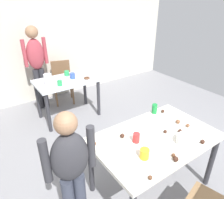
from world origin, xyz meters
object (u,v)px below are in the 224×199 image
object	(u,v)px
dining_table_near	(155,143)
soda_can	(154,109)
dining_table_far	(67,86)
mixing_bowl	(188,140)
person_girl_near	(71,169)
person_adult_far	(37,61)
pitcher_far	(48,80)
chair_far_table	(62,79)

from	to	relation	value
dining_table_near	soda_can	size ratio (longest dim) A/B	10.86
dining_table_far	mixing_bowl	world-z (taller)	mixing_bowl
dining_table_far	person_girl_near	bearing A→B (deg)	-112.51
dining_table_far	person_adult_far	distance (m)	0.80
dining_table_near	dining_table_far	bearing A→B (deg)	92.97
dining_table_near	pitcher_far	bearing A→B (deg)	103.30
person_adult_far	soda_can	world-z (taller)	person_adult_far
dining_table_far	chair_far_table	size ratio (longest dim) A/B	1.25
mixing_bowl	dining_table_near	bearing A→B (deg)	125.32
chair_far_table	soda_can	bearing A→B (deg)	-83.48
dining_table_near	mixing_bowl	world-z (taller)	mixing_bowl
dining_table_near	person_adult_far	bearing A→B (deg)	98.35
person_adult_far	pitcher_far	size ratio (longest dim) A/B	7.72
person_girl_near	chair_far_table	bearing A→B (deg)	69.49
person_girl_near	soda_can	world-z (taller)	person_girl_near
dining_table_near	dining_table_far	size ratio (longest dim) A/B	1.22
person_girl_near	person_adult_far	xyz separation A→B (m)	(0.54, 2.67, 0.19)
dining_table_far	person_girl_near	xyz separation A→B (m)	(-0.83, -2.01, 0.15)
dining_table_near	soda_can	bearing A→B (deg)	46.87
person_girl_near	pitcher_far	xyz separation A→B (m)	(0.48, 1.91, 0.07)
chair_far_table	pitcher_far	bearing A→B (deg)	-123.79
chair_far_table	soda_can	xyz separation A→B (m)	(0.27, -2.40, 0.31)
dining_table_far	person_adult_far	bearing A→B (deg)	114.06
person_girl_near	person_adult_far	bearing A→B (deg)	78.54
chair_far_table	mixing_bowl	distance (m)	3.04
dining_table_near	person_adult_far	world-z (taller)	person_adult_far
mixing_bowl	dining_table_far	bearing A→B (deg)	97.11
mixing_bowl	soda_can	world-z (taller)	soda_can
person_girl_near	dining_table_far	bearing A→B (deg)	67.49
chair_far_table	person_adult_far	xyz separation A→B (m)	(-0.47, -0.03, 0.48)
person_girl_near	pitcher_far	bearing A→B (deg)	75.92
dining_table_near	dining_table_far	world-z (taller)	same
mixing_bowl	pitcher_far	bearing A→B (deg)	106.25
person_girl_near	person_adult_far	world-z (taller)	person_adult_far
dining_table_near	mixing_bowl	distance (m)	0.34
person_girl_near	mixing_bowl	size ratio (longest dim) A/B	6.11
chair_far_table	dining_table_near	bearing A→B (deg)	-91.40
dining_table_far	mixing_bowl	distance (m)	2.36
soda_can	dining_table_near	bearing A→B (deg)	-133.13
mixing_bowl	person_girl_near	bearing A→B (deg)	164.15
soda_can	mixing_bowl	bearing A→B (deg)	-104.20
mixing_bowl	pitcher_far	distance (m)	2.32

